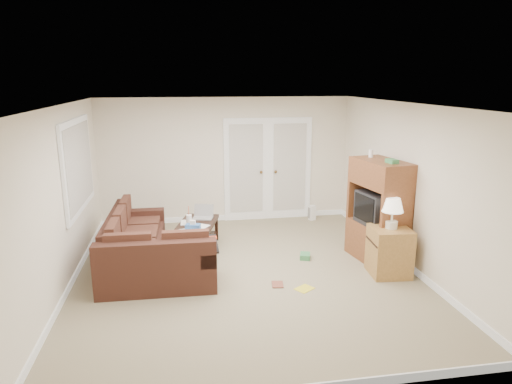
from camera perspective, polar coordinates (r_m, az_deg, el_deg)
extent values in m
plane|color=gray|center=(6.94, -1.22, -10.21)|extent=(5.50, 5.50, 0.00)
cube|color=silver|center=(6.34, -1.34, 10.87)|extent=(5.00, 5.50, 0.02)
cube|color=white|center=(6.66, -23.08, -1.00)|extent=(0.02, 5.50, 2.50)
cube|color=white|center=(7.31, 18.51, 0.65)|extent=(0.02, 5.50, 2.50)
cube|color=white|center=(9.20, -3.75, 3.97)|extent=(5.00, 0.02, 2.50)
cube|color=white|center=(3.97, 4.52, -9.75)|extent=(5.00, 0.02, 2.50)
cube|color=silver|center=(9.26, -1.24, 2.65)|extent=(0.90, 0.04, 2.13)
cube|color=silver|center=(9.43, 4.18, 2.82)|extent=(0.90, 0.04, 2.13)
cube|color=silver|center=(9.23, -1.22, 2.92)|extent=(0.68, 0.02, 1.80)
cube|color=silver|center=(9.40, 4.23, 3.09)|extent=(0.68, 0.02, 1.80)
cube|color=silver|center=(7.55, -21.38, 3.14)|extent=(0.04, 1.92, 1.42)
cube|color=silver|center=(7.54, -21.19, 3.15)|extent=(0.02, 1.74, 1.24)
cube|color=#402118|center=(7.64, -14.71, -6.85)|extent=(0.85, 2.08, 0.38)
cube|color=#402118|center=(7.56, -17.12, -4.18)|extent=(0.26, 2.07, 0.39)
cube|color=#402118|center=(8.42, -14.18, -2.80)|extent=(0.81, 0.23, 0.20)
cube|color=#542E21|center=(7.55, -14.28, -5.12)|extent=(0.58, 1.98, 0.11)
cube|color=#402118|center=(6.65, -12.14, -9.90)|extent=(1.63, 0.84, 0.38)
cube|color=#402118|center=(6.23, -12.48, -7.78)|extent=(1.62, 0.25, 0.39)
cube|color=#402118|center=(6.52, -6.08, -7.40)|extent=(0.23, 0.81, 0.20)
cube|color=#542E21|center=(6.62, -12.21, -7.73)|extent=(1.54, 0.57, 0.11)
cube|color=black|center=(6.48, -6.10, -6.48)|extent=(0.30, 0.72, 0.03)
cube|color=red|center=(6.66, -6.18, -5.74)|extent=(0.29, 0.11, 0.02)
cube|color=black|center=(7.75, -7.50, -4.14)|extent=(0.86, 1.28, 0.05)
cube|color=black|center=(7.84, -7.43, -6.17)|extent=(0.75, 1.17, 0.03)
cylinder|color=white|center=(7.69, -8.38, -3.45)|extent=(0.10, 0.10, 0.17)
cylinder|color=red|center=(7.64, -8.42, -2.31)|extent=(0.01, 0.01, 0.15)
cube|color=#3668B1|center=(7.42, -7.88, -4.36)|extent=(0.26, 0.18, 0.10)
cube|color=white|center=(7.64, -7.68, -4.18)|extent=(0.53, 0.71, 0.00)
cube|color=brown|center=(7.60, 14.81, -6.01)|extent=(0.72, 1.10, 0.61)
cube|color=brown|center=(7.31, 15.36, 2.26)|extent=(0.72, 1.10, 0.41)
cube|color=black|center=(7.42, 14.95, -1.97)|extent=(0.58, 0.68, 0.51)
cube|color=black|center=(7.29, 13.33, -2.01)|extent=(0.10, 0.52, 0.41)
cube|color=#3D864D|center=(7.06, 16.64, 3.72)|extent=(0.15, 0.20, 0.06)
cylinder|color=white|center=(7.51, 14.18, 4.70)|extent=(0.07, 0.07, 0.12)
cube|color=#AB7C3E|center=(7.09, 16.33, -7.13)|extent=(0.60, 0.60, 0.72)
cylinder|color=beige|center=(6.95, 16.56, -3.93)|extent=(0.18, 0.18, 0.11)
cylinder|color=beige|center=(6.91, 16.64, -2.88)|extent=(0.03, 0.03, 0.16)
cone|color=white|center=(6.87, 16.74, -1.55)|extent=(0.31, 0.31, 0.20)
cube|color=white|center=(9.50, 7.03, -2.58)|extent=(0.15, 0.13, 0.31)
cube|color=yellow|center=(6.52, 6.08, -11.92)|extent=(0.31, 0.30, 0.01)
cube|color=#3D864D|center=(7.52, 6.15, -7.96)|extent=(0.21, 0.25, 0.08)
imported|color=brown|center=(6.60, 2.01, -11.48)|extent=(0.19, 0.24, 0.02)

